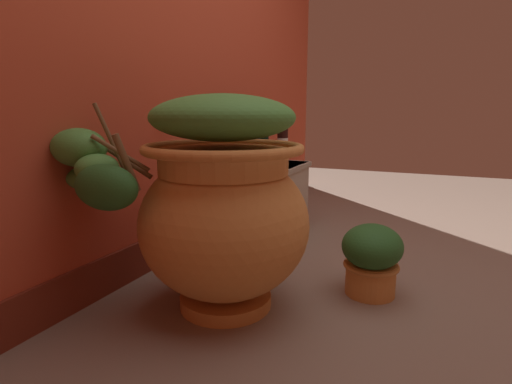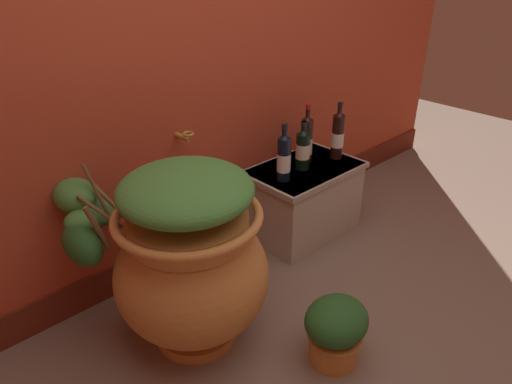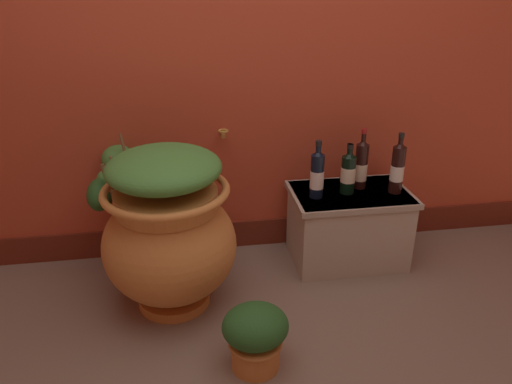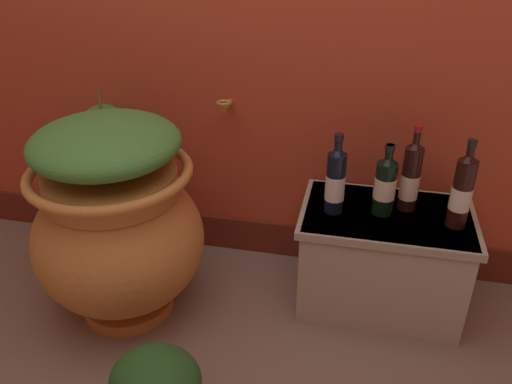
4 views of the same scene
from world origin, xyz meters
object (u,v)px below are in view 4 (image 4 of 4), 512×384
object	(u,v)px
terracotta_urn	(116,217)
wine_bottle_middle	(385,183)
wine_bottle_left	(411,176)
wine_bottle_right	(462,190)
wine_bottle_back	(336,179)

from	to	relation	value
terracotta_urn	wine_bottle_middle	world-z (taller)	terracotta_urn
terracotta_urn	wine_bottle_left	xyz separation A→B (m)	(1.05, 0.29, 0.14)
wine_bottle_right	wine_bottle_back	world-z (taller)	wine_bottle_right
wine_bottle_back	terracotta_urn	bearing A→B (deg)	-164.98
wine_bottle_left	wine_bottle_back	distance (m)	0.28
wine_bottle_middle	wine_bottle_right	world-z (taller)	wine_bottle_right
terracotta_urn	wine_bottle_back	bearing A→B (deg)	15.02
wine_bottle_right	terracotta_urn	bearing A→B (deg)	-170.57
wine_bottle_left	wine_bottle_middle	size ratio (longest dim) A/B	1.22
wine_bottle_middle	wine_bottle_left	bearing A→B (deg)	31.30
wine_bottle_middle	wine_bottle_back	xyz separation A→B (m)	(-0.18, -0.03, 0.01)
wine_bottle_left	wine_bottle_right	bearing A→B (deg)	-28.06
wine_bottle_middle	wine_bottle_right	size ratio (longest dim) A/B	0.83
terracotta_urn	wine_bottle_right	bearing A→B (deg)	9.43
terracotta_urn	wine_bottle_middle	xyz separation A→B (m)	(0.96, 0.24, 0.13)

